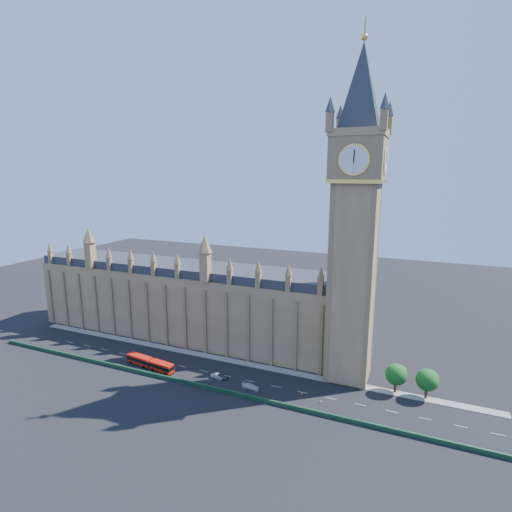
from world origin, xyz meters
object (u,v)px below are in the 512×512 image
at_px(red_bus, 150,363).
at_px(car_silver, 217,376).
at_px(car_white, 251,387).
at_px(car_grey, 221,376).

bearing_deg(red_bus, car_silver, 13.59).
xyz_separation_m(red_bus, car_silver, (22.76, 2.41, -0.94)).
bearing_deg(car_white, car_grey, 85.29).
height_order(red_bus, car_white, red_bus).
height_order(red_bus, car_grey, red_bus).
relative_size(red_bus, car_silver, 4.42).
distance_m(car_grey, car_silver, 1.26).
height_order(car_grey, car_silver, car_grey).
relative_size(car_silver, car_white, 0.80).
xyz_separation_m(car_grey, car_white, (10.56, -2.07, 0.01)).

